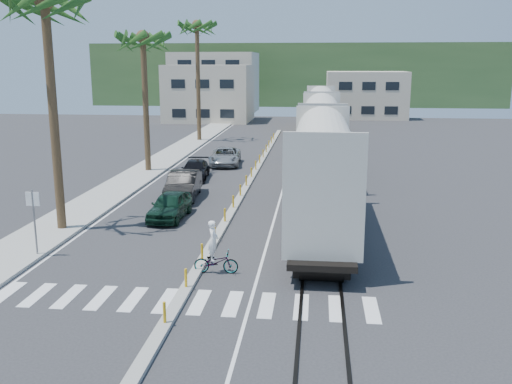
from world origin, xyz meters
TOP-DOWN VIEW (x-y plane):
  - ground at (0.00, 0.00)m, footprint 140.00×140.00m
  - sidewalk at (-8.50, 25.00)m, footprint 3.00×90.00m
  - rails at (5.00, 28.00)m, footprint 1.56×100.00m
  - median at (0.00, 19.96)m, footprint 0.45×60.00m
  - crosswalk at (0.00, -2.00)m, footprint 14.00×2.20m
  - lane_markings at (-2.15, 25.00)m, footprint 9.42×90.00m
  - freight_train at (5.00, 27.07)m, footprint 3.00×60.94m
  - palm_trees at (-8.10, 22.70)m, footprint 3.50×37.20m
  - street_sign at (-7.30, 2.00)m, footprint 0.60×0.08m
  - buildings at (-6.41, 71.66)m, footprint 38.00×27.00m
  - hillside at (0.00, 100.00)m, footprint 80.00×20.00m
  - car_lead at (-3.14, 8.78)m, footprint 1.99×4.37m
  - car_second at (-3.53, 13.62)m, footprint 2.57×5.35m
  - car_third at (-4.08, 19.58)m, footprint 2.68×4.92m
  - car_rear at (-2.83, 25.63)m, footprint 3.24×5.56m
  - cyclist at (0.77, 0.91)m, footprint 0.78×1.82m

SIDE VIEW (x-z plane):
  - ground at x=0.00m, z-range 0.00..0.00m
  - lane_markings at x=-2.15m, z-range 0.00..0.01m
  - crosswalk at x=0.00m, z-range 0.00..0.01m
  - rails at x=5.00m, z-range 0.00..0.06m
  - sidewalk at x=-8.50m, z-range 0.00..0.15m
  - median at x=0.00m, z-range -0.34..0.51m
  - car_third at x=-4.08m, z-range 0.00..1.33m
  - cyclist at x=0.77m, z-range -0.39..1.79m
  - car_rear at x=-2.83m, z-range 0.00..1.44m
  - car_lead at x=-3.14m, z-range 0.00..1.45m
  - car_second at x=-3.53m, z-range 0.00..1.67m
  - street_sign at x=-7.30m, z-range 0.47..3.47m
  - freight_train at x=5.00m, z-range -0.02..5.83m
  - buildings at x=-6.41m, z-range -0.64..9.36m
  - hillside at x=0.00m, z-range 0.00..12.00m
  - palm_trees at x=-8.10m, z-range 3.93..17.68m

